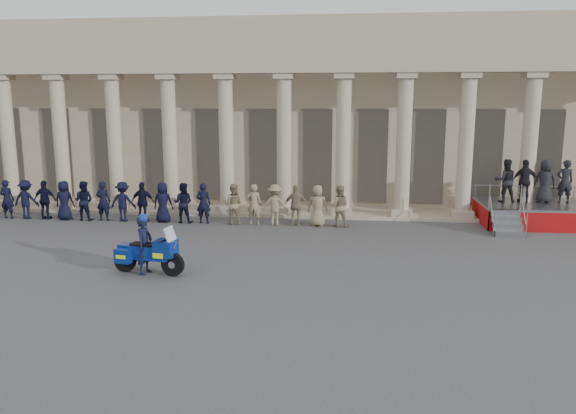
% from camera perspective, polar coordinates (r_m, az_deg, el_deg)
% --- Properties ---
extents(ground, '(90.00, 90.00, 0.00)m').
position_cam_1_polar(ground, '(17.95, -7.66, -5.98)').
color(ground, '#424244').
rests_on(ground, ground).
extents(building, '(40.00, 12.50, 9.00)m').
position_cam_1_polar(building, '(31.69, -1.28, 9.66)').
color(building, tan).
rests_on(building, ground).
extents(officer_rank, '(18.19, 0.65, 1.72)m').
position_cam_1_polar(officer_rank, '(24.92, -15.08, 0.51)').
color(officer_rank, black).
rests_on(officer_rank, ground).
extents(reviewing_stand, '(4.43, 4.20, 2.72)m').
position_cam_1_polar(reviewing_stand, '(25.58, 23.43, 1.47)').
color(reviewing_stand, gray).
rests_on(reviewing_stand, ground).
extents(motorcycle, '(2.32, 1.08, 1.49)m').
position_cam_1_polar(motorcycle, '(17.38, -13.96, -4.55)').
color(motorcycle, black).
rests_on(motorcycle, ground).
extents(rider, '(0.52, 0.70, 1.84)m').
position_cam_1_polar(rider, '(17.38, -14.37, -3.67)').
color(rider, black).
rests_on(rider, ground).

